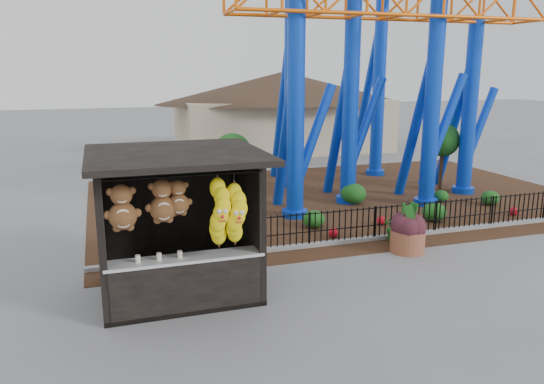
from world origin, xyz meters
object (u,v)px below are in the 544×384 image
object	(u,v)px
roller_coaster	(368,21)
terracotta_planter	(407,241)
potted_plant	(397,227)
prize_booth	(178,228)

from	to	relation	value
roller_coaster	terracotta_planter	bearing A→B (deg)	-107.24
roller_coaster	potted_plant	size ratio (longest dim) A/B	12.81
roller_coaster	terracotta_planter	world-z (taller)	roller_coaster
terracotta_planter	potted_plant	world-z (taller)	potted_plant
prize_booth	terracotta_planter	world-z (taller)	prize_booth
prize_booth	terracotta_planter	xyz separation A→B (m)	(6.17, 1.00, -1.24)
prize_booth	potted_plant	size ratio (longest dim) A/B	4.08
terracotta_planter	potted_plant	xyz separation A→B (m)	(0.17, 0.81, 0.13)
terracotta_planter	potted_plant	distance (m)	0.84
prize_booth	roller_coaster	xyz separation A→B (m)	(8.13, 7.34, 4.90)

